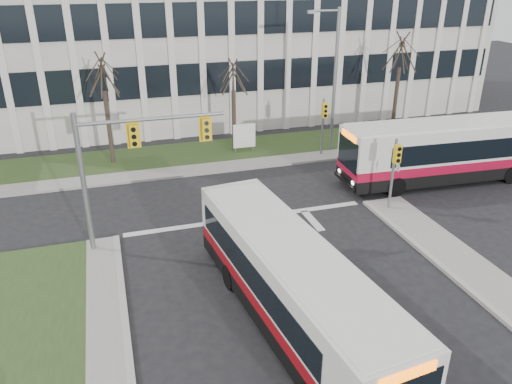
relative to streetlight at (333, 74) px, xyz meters
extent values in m
plane|color=black|center=(-8.03, -16.20, -5.19)|extent=(120.00, 120.00, 0.00)
cube|color=#9E9B93|center=(-3.03, -1.00, -5.12)|extent=(44.00, 1.60, 0.14)
cube|color=#2E441D|center=(-3.03, 1.80, -5.13)|extent=(44.00, 5.00, 0.12)
cube|color=silver|center=(-3.03, 13.80, 0.81)|extent=(40.00, 16.00, 12.00)
cylinder|color=slate|center=(-15.33, -9.00, -2.09)|extent=(0.22, 0.22, 6.20)
cylinder|color=slate|center=(-12.33, -9.00, 0.51)|extent=(6.00, 0.16, 0.16)
cube|color=yellow|center=(-13.13, -9.15, -0.09)|extent=(0.34, 0.24, 0.92)
cube|color=yellow|center=(-10.13, -9.15, -0.09)|extent=(0.34, 0.24, 0.92)
cylinder|color=slate|center=(-0.83, -9.20, -3.29)|extent=(0.14, 0.14, 3.80)
cube|color=yellow|center=(-0.83, -9.40, -2.09)|extent=(0.34, 0.24, 0.92)
cylinder|color=slate|center=(-0.83, -0.70, -3.29)|extent=(0.14, 0.14, 3.80)
cube|color=yellow|center=(-0.83, -0.90, -2.09)|extent=(0.34, 0.24, 0.92)
cylinder|color=slate|center=(0.17, 0.00, -0.59)|extent=(0.20, 0.20, 9.20)
cylinder|color=slate|center=(-0.73, 0.00, 3.81)|extent=(1.80, 0.14, 0.14)
cube|color=slate|center=(-1.63, 0.00, 3.76)|extent=(0.50, 0.25, 0.18)
cylinder|color=slate|center=(-6.13, 1.30, -4.69)|extent=(0.08, 0.08, 1.00)
cylinder|color=slate|center=(-4.93, 1.30, -4.69)|extent=(0.08, 0.08, 1.00)
cube|color=white|center=(-5.53, 1.30, -3.99)|extent=(1.50, 0.12, 1.60)
cylinder|color=#42352B|center=(-14.03, 1.80, -2.88)|extent=(0.28, 0.28, 4.62)
cylinder|color=#42352B|center=(-6.03, 2.00, -3.15)|extent=(0.28, 0.28, 4.09)
cylinder|color=#42352B|center=(5.97, 1.80, -2.72)|extent=(0.28, 0.28, 4.95)
camera|label=1|loc=(-14.08, -29.17, 6.11)|focal=35.00mm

